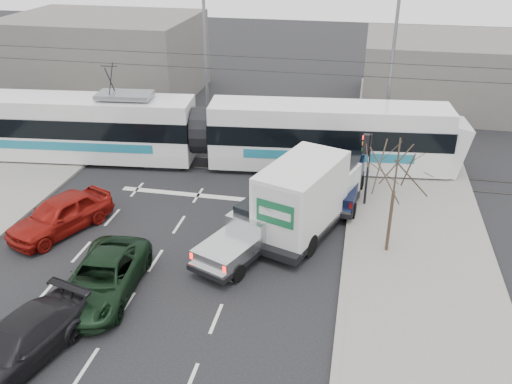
% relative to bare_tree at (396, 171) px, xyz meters
% --- Properties ---
extents(ground, '(120.00, 120.00, 0.00)m').
position_rel_bare_tree_xyz_m(ground, '(-7.60, -2.50, -3.79)').
color(ground, black).
rests_on(ground, ground).
extents(sidewalk_right, '(6.00, 60.00, 0.15)m').
position_rel_bare_tree_xyz_m(sidewalk_right, '(1.40, -2.50, -3.72)').
color(sidewalk_right, gray).
rests_on(sidewalk_right, ground).
extents(rails, '(60.00, 1.60, 0.03)m').
position_rel_bare_tree_xyz_m(rails, '(-7.60, 7.50, -3.78)').
color(rails, '#33302D').
rests_on(rails, ground).
extents(building_left, '(14.00, 10.00, 6.00)m').
position_rel_bare_tree_xyz_m(building_left, '(-21.60, 19.50, -0.79)').
color(building_left, '#65605B').
rests_on(building_left, ground).
extents(building_right, '(12.00, 10.00, 5.00)m').
position_rel_bare_tree_xyz_m(building_right, '(4.40, 21.50, -1.29)').
color(building_right, '#65605B').
rests_on(building_right, ground).
extents(bare_tree, '(2.40, 2.40, 5.00)m').
position_rel_bare_tree_xyz_m(bare_tree, '(0.00, 0.00, 0.00)').
color(bare_tree, '#47382B').
rests_on(bare_tree, ground).
extents(traffic_signal, '(0.44, 0.44, 3.60)m').
position_rel_bare_tree_xyz_m(traffic_signal, '(-1.13, 4.00, -1.05)').
color(traffic_signal, black).
rests_on(traffic_signal, ground).
extents(street_lamp_near, '(2.38, 0.25, 9.00)m').
position_rel_bare_tree_xyz_m(street_lamp_near, '(-0.29, 11.50, 1.32)').
color(street_lamp_near, slate).
rests_on(street_lamp_near, ground).
extents(street_lamp_far, '(2.38, 0.25, 9.00)m').
position_rel_bare_tree_xyz_m(street_lamp_far, '(-11.79, 13.50, 1.32)').
color(street_lamp_far, slate).
rests_on(street_lamp_far, ground).
extents(catenary, '(60.00, 0.20, 7.00)m').
position_rel_bare_tree_xyz_m(catenary, '(-7.60, 7.50, 0.09)').
color(catenary, black).
rests_on(catenary, ground).
extents(tram, '(27.09, 5.49, 5.50)m').
position_rel_bare_tree_xyz_m(tram, '(-10.23, 7.40, -1.84)').
color(tram, white).
rests_on(tram, ground).
extents(silver_pickup, '(3.72, 5.60, 1.93)m').
position_rel_bare_tree_xyz_m(silver_pickup, '(-5.65, -0.98, -2.83)').
color(silver_pickup, black).
rests_on(silver_pickup, ground).
extents(box_truck, '(4.52, 7.30, 3.45)m').
position_rel_bare_tree_xyz_m(box_truck, '(-3.53, 1.22, -2.09)').
color(box_truck, black).
rests_on(box_truck, ground).
extents(navy_pickup, '(2.30, 5.12, 2.10)m').
position_rel_bare_tree_xyz_m(navy_pickup, '(-2.20, 4.62, -2.76)').
color(navy_pickup, black).
rests_on(navy_pickup, ground).
extents(green_car, '(2.76, 5.36, 1.45)m').
position_rel_bare_tree_xyz_m(green_car, '(-10.35, -4.96, -3.07)').
color(green_car, black).
rests_on(green_car, ground).
extents(red_car, '(3.74, 5.25, 1.66)m').
position_rel_bare_tree_xyz_m(red_car, '(-14.24, -1.06, -2.96)').
color(red_car, maroon).
rests_on(red_car, ground).
extents(dark_car, '(3.29, 5.41, 1.47)m').
position_rel_bare_tree_xyz_m(dark_car, '(-11.39, -8.73, -3.06)').
color(dark_car, black).
rests_on(dark_car, ground).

